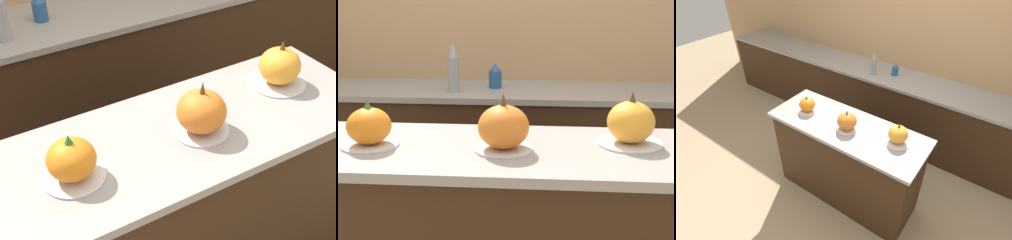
% 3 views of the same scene
% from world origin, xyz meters
% --- Properties ---
extents(wall_back, '(8.00, 0.06, 2.50)m').
position_xyz_m(wall_back, '(0.00, 1.58, 1.25)').
color(wall_back, tan).
rests_on(wall_back, ground_plane).
extents(back_counter, '(6.00, 0.60, 0.91)m').
position_xyz_m(back_counter, '(0.00, 1.25, 0.46)').
color(back_counter, '#382314').
rests_on(back_counter, ground_plane).
extents(pumpkin_cake_left, '(0.21, 0.21, 0.17)m').
position_xyz_m(pumpkin_cake_left, '(-0.46, -0.02, 1.02)').
color(pumpkin_cake_left, silver).
rests_on(pumpkin_cake_left, kitchen_island).
extents(pumpkin_cake_center, '(0.21, 0.21, 0.21)m').
position_xyz_m(pumpkin_cake_center, '(0.03, -0.03, 1.03)').
color(pumpkin_cake_center, silver).
rests_on(pumpkin_cake_center, kitchen_island).
extents(pumpkin_cake_right, '(0.24, 0.24, 0.20)m').
position_xyz_m(pumpkin_cake_right, '(0.48, 0.07, 1.03)').
color(pumpkin_cake_right, silver).
rests_on(pumpkin_cake_right, kitchen_island).
extents(bottle_tall, '(0.07, 0.07, 0.30)m').
position_xyz_m(bottle_tall, '(-0.37, 1.12, 1.05)').
color(bottle_tall, '#99999E').
rests_on(bottle_tall, back_counter).
extents(bottle_short, '(0.08, 0.08, 0.15)m').
position_xyz_m(bottle_short, '(-0.14, 1.26, 0.98)').
color(bottle_short, '#235184').
rests_on(bottle_short, back_counter).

